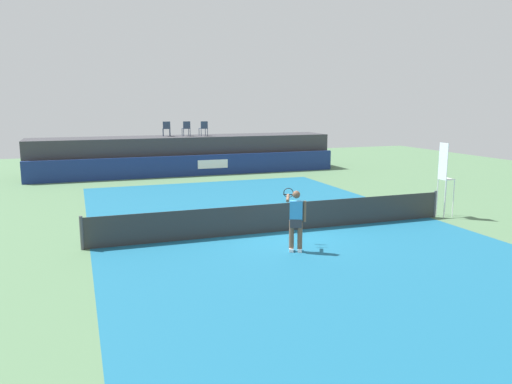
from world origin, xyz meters
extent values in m
plane|color=#4C704C|center=(0.00, 3.00, 0.00)|extent=(48.00, 48.00, 0.00)
cube|color=#16597A|center=(0.00, 0.00, 0.00)|extent=(12.00, 22.00, 0.00)
cube|color=navy|center=(0.00, 13.50, 0.60)|extent=(18.00, 0.20, 1.20)
cube|color=white|center=(1.26, 13.39, 0.66)|extent=(1.80, 0.02, 0.50)
cube|color=#38383D|center=(0.00, 15.30, 1.10)|extent=(18.00, 2.80, 2.20)
cylinder|color=#2D3D56|center=(-0.80, 15.75, 2.42)|extent=(0.04, 0.04, 0.44)
cylinder|color=#2D3D56|center=(-1.21, 15.79, 2.42)|extent=(0.04, 0.04, 0.44)
cylinder|color=#2D3D56|center=(-0.84, 15.35, 2.42)|extent=(0.04, 0.04, 0.44)
cylinder|color=#2D3D56|center=(-1.24, 15.39, 2.42)|extent=(0.04, 0.04, 0.44)
cube|color=#2D3D56|center=(-1.02, 15.57, 2.66)|extent=(0.48, 0.48, 0.03)
cube|color=#2D3D56|center=(-1.04, 15.36, 2.88)|extent=(0.44, 0.06, 0.42)
cylinder|color=#2D3D56|center=(0.34, 15.60, 2.42)|extent=(0.04, 0.04, 0.44)
cylinder|color=#2D3D56|center=(-0.07, 15.59, 2.42)|extent=(0.04, 0.04, 0.44)
cylinder|color=#2D3D56|center=(0.35, 15.20, 2.42)|extent=(0.04, 0.04, 0.44)
cylinder|color=#2D3D56|center=(-0.06, 15.19, 2.42)|extent=(0.04, 0.04, 0.44)
cube|color=#2D3D56|center=(0.14, 15.39, 2.66)|extent=(0.45, 0.45, 0.03)
cube|color=#2D3D56|center=(0.14, 15.19, 2.88)|extent=(0.44, 0.03, 0.42)
cylinder|color=#2D3D56|center=(1.32, 15.33, 2.42)|extent=(0.04, 0.04, 0.44)
cylinder|color=#2D3D56|center=(0.92, 15.29, 2.42)|extent=(0.04, 0.04, 0.44)
cylinder|color=#2D3D56|center=(1.36, 14.93, 2.42)|extent=(0.04, 0.04, 0.44)
cylinder|color=#2D3D56|center=(0.96, 14.89, 2.42)|extent=(0.04, 0.04, 0.44)
cube|color=#2D3D56|center=(1.14, 15.11, 2.66)|extent=(0.48, 0.48, 0.03)
cube|color=#2D3D56|center=(1.16, 14.91, 2.88)|extent=(0.44, 0.07, 0.42)
cylinder|color=white|center=(6.86, -0.19, 0.70)|extent=(0.04, 0.04, 1.40)
cylinder|color=white|center=(6.85, 0.21, 0.70)|extent=(0.04, 0.04, 1.40)
cylinder|color=white|center=(6.46, -0.21, 0.70)|extent=(0.04, 0.04, 1.40)
cylinder|color=white|center=(6.44, 0.19, 0.70)|extent=(0.04, 0.04, 1.40)
cube|color=white|center=(6.65, 0.00, 1.41)|extent=(0.46, 0.46, 0.03)
cube|color=white|center=(6.44, -0.01, 2.09)|extent=(0.04, 0.44, 1.33)
cube|color=#2D2D2D|center=(0.00, 0.00, 0.47)|extent=(12.40, 0.02, 0.95)
cylinder|color=#4C4C51|center=(-6.20, 0.00, 0.50)|extent=(0.10, 0.10, 1.00)
cylinder|color=#4C4C51|center=(6.20, 0.00, 0.50)|extent=(0.10, 0.10, 1.00)
cube|color=white|center=(-0.34, -2.29, 0.05)|extent=(0.22, 0.29, 0.10)
cylinder|color=brown|center=(-0.34, -2.29, 0.51)|extent=(0.14, 0.14, 0.82)
cube|color=white|center=(-0.56, -2.19, 0.05)|extent=(0.22, 0.29, 0.10)
cylinder|color=brown|center=(-0.56, -2.19, 0.51)|extent=(0.14, 0.14, 0.82)
cube|color=#333338|center=(-0.45, -2.24, 0.84)|extent=(0.40, 0.34, 0.24)
cube|color=#338CCC|center=(-0.45, -2.24, 1.20)|extent=(0.41, 0.33, 0.56)
sphere|color=brown|center=(-0.45, -2.24, 1.66)|extent=(0.22, 0.22, 0.22)
cylinder|color=brown|center=(-0.23, -2.34, 1.18)|extent=(0.09, 0.09, 0.60)
cylinder|color=brown|center=(-0.55, -1.89, 1.50)|extent=(0.33, 0.59, 0.14)
cylinder|color=black|center=(-0.38, -1.51, 1.53)|extent=(0.29, 0.15, 0.03)
torus|color=black|center=(-0.26, -1.25, 1.53)|extent=(0.29, 0.15, 0.30)
sphere|color=#D8EA33|center=(-0.56, 1.46, 0.04)|extent=(0.07, 0.07, 0.07)
camera|label=1|loc=(-6.18, -14.90, 4.21)|focal=35.19mm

